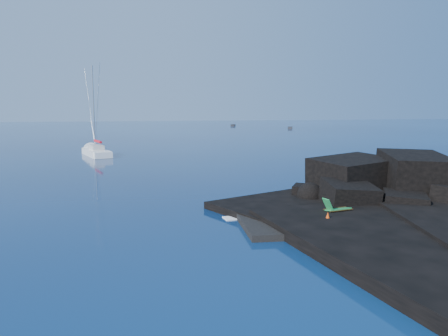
# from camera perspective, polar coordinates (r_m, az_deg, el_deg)

# --- Properties ---
(ground) EXTENTS (400.00, 400.00, 0.00)m
(ground) POSITION_cam_1_polar(r_m,az_deg,el_deg) (23.39, 2.26, -8.27)
(ground) COLOR black
(ground) RESTS_ON ground
(headland) EXTENTS (24.00, 24.00, 3.60)m
(headland) POSITION_cam_1_polar(r_m,az_deg,el_deg) (31.90, 23.77, -4.57)
(headland) COLOR black
(headland) RESTS_ON ground
(beach) EXTENTS (9.08, 6.86, 0.70)m
(beach) POSITION_cam_1_polar(r_m,az_deg,el_deg) (25.41, 11.82, -7.12)
(beach) COLOR black
(beach) RESTS_ON ground
(surf_foam) EXTENTS (10.00, 8.00, 0.06)m
(surf_foam) POSITION_cam_1_polar(r_m,az_deg,el_deg) (29.59, 8.92, -4.92)
(surf_foam) COLOR white
(surf_foam) RESTS_ON ground
(sailboat) EXTENTS (5.31, 11.96, 12.28)m
(sailboat) POSITION_cam_1_polar(r_m,az_deg,el_deg) (62.55, -16.34, 1.57)
(sailboat) COLOR white
(sailboat) RESTS_ON ground
(deck_chair) EXTENTS (1.78, 1.01, 1.15)m
(deck_chair) POSITION_cam_1_polar(r_m,az_deg,el_deg) (26.04, 14.71, -4.75)
(deck_chair) COLOR #1C7E3D
(deck_chair) RESTS_ON beach
(towel) EXTENTS (2.24, 1.26, 0.06)m
(towel) POSITION_cam_1_polar(r_m,az_deg,el_deg) (25.42, 17.72, -6.45)
(towel) COLOR silver
(towel) RESTS_ON beach
(sunbather) EXTENTS (1.73, 0.62, 0.23)m
(sunbather) POSITION_cam_1_polar(r_m,az_deg,el_deg) (25.39, 17.73, -6.14)
(sunbather) COLOR tan
(sunbather) RESTS_ON towel
(marker_cone) EXTENTS (0.47, 0.47, 0.60)m
(marker_cone) POSITION_cam_1_polar(r_m,az_deg,el_deg) (24.23, 13.40, -6.32)
(marker_cone) COLOR #D4410B
(marker_cone) RESTS_ON beach
(distant_boat_a) EXTENTS (2.91, 4.91, 0.63)m
(distant_boat_a) POSITION_cam_1_polar(r_m,az_deg,el_deg) (158.91, 1.19, 5.50)
(distant_boat_a) COLOR black
(distant_boat_a) RESTS_ON ground
(distant_boat_b) EXTENTS (3.03, 4.72, 0.60)m
(distant_boat_b) POSITION_cam_1_polar(r_m,az_deg,el_deg) (139.96, 8.63, 5.10)
(distant_boat_b) COLOR #242428
(distant_boat_b) RESTS_ON ground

